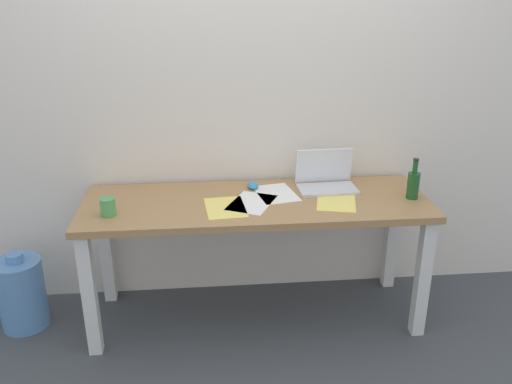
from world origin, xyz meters
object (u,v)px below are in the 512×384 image
at_px(beer_bottle, 413,184).
at_px(water_cooler_jug, 21,293).
at_px(laptop_right, 326,180).
at_px(coffee_mug, 108,207).
at_px(computer_mouse, 253,185).
at_px(desk, 256,217).

bearing_deg(beer_bottle, water_cooler_jug, 177.91).
distance_m(laptop_right, coffee_mug, 1.25).
bearing_deg(coffee_mug, water_cooler_jug, 164.45).
distance_m(computer_mouse, coffee_mug, 0.85).
relative_size(laptop_right, coffee_mug, 3.66).
xyz_separation_m(beer_bottle, water_cooler_jug, (-2.25, 0.08, -0.63)).
bearing_deg(desk, computer_mouse, 90.01).
relative_size(beer_bottle, water_cooler_jug, 0.50).
height_order(beer_bottle, coffee_mug, beer_bottle).
height_order(computer_mouse, water_cooler_jug, computer_mouse).
distance_m(computer_mouse, water_cooler_jug, 1.49).
xyz_separation_m(desk, beer_bottle, (0.88, -0.05, 0.19)).
distance_m(laptop_right, beer_bottle, 0.49).
bearing_deg(desk, coffee_mug, -170.67).
bearing_deg(coffee_mug, laptop_right, 12.64).
bearing_deg(beer_bottle, desk, 176.70).
distance_m(laptop_right, computer_mouse, 0.43).
bearing_deg(computer_mouse, water_cooler_jug, -179.14).
distance_m(laptop_right, water_cooler_jug, 1.90).
xyz_separation_m(desk, water_cooler_jug, (-1.37, 0.03, -0.44)).
bearing_deg(computer_mouse, beer_bottle, -20.87).
distance_m(beer_bottle, computer_mouse, 0.92).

